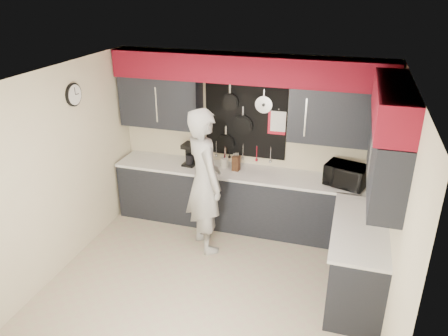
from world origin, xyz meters
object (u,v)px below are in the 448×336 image
(microwave, at_px, (346,175))
(coffee_maker, at_px, (190,153))
(utensil_crock, at_px, (225,163))
(person, at_px, (204,181))
(knife_block, at_px, (236,163))

(microwave, relative_size, coffee_maker, 1.57)
(microwave, relative_size, utensil_crock, 3.77)
(coffee_maker, height_order, person, person)
(microwave, bearing_deg, utensil_crock, -166.25)
(coffee_maker, relative_size, person, 0.17)
(microwave, distance_m, utensil_crock, 1.77)
(microwave, xyz_separation_m, knife_block, (-1.57, 0.05, -0.04))
(knife_block, xyz_separation_m, coffee_maker, (-0.73, 0.02, 0.07))
(microwave, height_order, coffee_maker, coffee_maker)
(knife_block, height_order, coffee_maker, coffee_maker)
(person, bearing_deg, microwave, -112.18)
(microwave, xyz_separation_m, coffee_maker, (-2.30, 0.07, 0.03))
(utensil_crock, xyz_separation_m, person, (-0.06, -0.76, 0.03))
(microwave, bearing_deg, coffee_maker, -164.52)
(utensil_crock, distance_m, person, 0.76)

